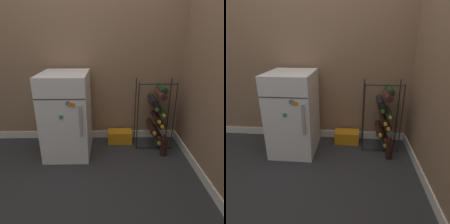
# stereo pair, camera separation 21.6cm
# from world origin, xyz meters

# --- Properties ---
(ground_plane) EXTENTS (14.00, 14.00, 0.00)m
(ground_plane) POSITION_xyz_m (0.00, 0.00, 0.00)
(ground_plane) COLOR #28282B
(wall_back) EXTENTS (6.92, 0.07, 2.50)m
(wall_back) POSITION_xyz_m (0.00, 0.55, 1.24)
(wall_back) COLOR #84664C
(wall_back) RESTS_ON ground_plane
(mini_fridge) EXTENTS (0.47, 0.56, 0.88)m
(mini_fridge) POSITION_xyz_m (-0.32, 0.21, 0.44)
(mini_fridge) COLOR white
(mini_fridge) RESTS_ON ground_plane
(wine_rack) EXTENTS (0.41, 0.33, 0.78)m
(wine_rack) POSITION_xyz_m (0.66, 0.33, 0.39)
(wine_rack) COLOR black
(wine_rack) RESTS_ON ground_plane
(soda_box) EXTENTS (0.29, 0.17, 0.15)m
(soda_box) POSITION_xyz_m (0.25, 0.39, 0.07)
(soda_box) COLOR orange
(soda_box) RESTS_ON ground_plane
(loose_bottle_floor) EXTENTS (0.07, 0.07, 0.25)m
(loose_bottle_floor) POSITION_xyz_m (0.71, 0.09, 0.11)
(loose_bottle_floor) COLOR black
(loose_bottle_floor) RESTS_ON ground_plane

